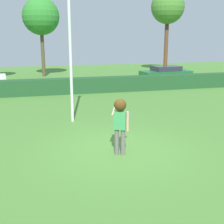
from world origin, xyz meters
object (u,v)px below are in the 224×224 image
Objects in this scene: parked_car_green at (166,73)px; birch_tree at (168,8)px; lamppost at (70,42)px; person at (120,118)px; frisbee at (127,115)px; oak_tree at (41,17)px.

birch_tree is at bearing 66.30° from parked_car_green.
lamppost is 0.77× the size of birch_tree.
frisbee is at bearing 54.32° from person.
birch_tree is at bearing 62.62° from frisbee.
oak_tree is (-12.42, -0.52, -1.07)m from birch_tree.
frisbee is 15.99m from parked_car_green.
oak_tree is at bearing 94.60° from person.
birch_tree reaches higher than parked_car_green.
birch_tree is (2.68, 6.10, 5.70)m from parked_car_green.
parked_car_green is (9.10, 10.34, -2.75)m from lamppost.
oak_tree is (-0.64, 15.91, 1.88)m from lamppost.
oak_tree is (-1.62, 20.12, 4.12)m from person.
oak_tree reaches higher than parked_car_green.
person is 16.66m from parked_car_green.
birch_tree is at bearing 62.38° from person.
birch_tree is 1.16× the size of oak_tree.
lamppost is at bearing -87.69° from oak_tree.
oak_tree reaches higher than person.
oak_tree is at bearing 95.88° from frisbee.
frisbee is 0.04× the size of lamppost.
parked_car_green reaches higher than frisbee.
person is 4.86m from lamppost.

